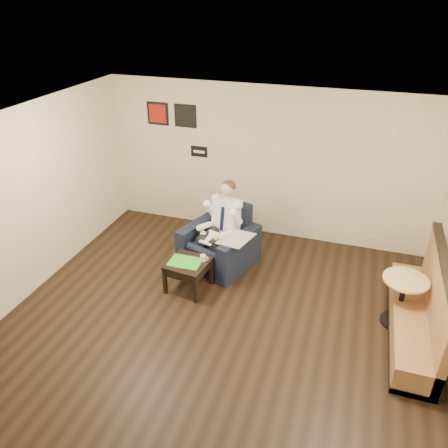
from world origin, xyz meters
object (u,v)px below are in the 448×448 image
(armchair, at_px, (219,238))
(side_table, at_px, (188,275))
(green_folder, at_px, (185,262))
(smartphone, at_px, (196,257))
(banquette, at_px, (418,300))
(seated_man, at_px, (214,231))
(coffee_mug, at_px, (203,258))
(cafe_table, at_px, (401,301))

(armchair, relative_size, side_table, 1.75)
(green_folder, bearing_deg, smartphone, 59.13)
(armchair, height_order, banquette, banquette)
(seated_man, xyz_separation_m, smartphone, (-0.11, -0.53, -0.20))
(seated_man, xyz_separation_m, side_table, (-0.19, -0.70, -0.45))
(coffee_mug, xyz_separation_m, smartphone, (-0.14, 0.06, -0.05))
(banquette, bearing_deg, green_folder, -179.95)
(armchair, xyz_separation_m, green_folder, (-0.26, -0.84, -0.01))
(green_folder, bearing_deg, cafe_table, 3.48)
(green_folder, height_order, coffee_mug, coffee_mug)
(armchair, bearing_deg, green_folder, -89.28)
(cafe_table, bearing_deg, side_table, -176.81)
(armchair, bearing_deg, side_table, -87.39)
(armchair, height_order, seated_man, seated_man)
(coffee_mug, distance_m, banquette, 3.08)
(green_folder, relative_size, banquette, 0.21)
(seated_man, height_order, coffee_mug, seated_man)
(coffee_mug, bearing_deg, banquette, -2.25)
(banquette, bearing_deg, smartphone, 176.77)
(smartphone, bearing_deg, banquette, 13.68)
(coffee_mug, height_order, cafe_table, cafe_table)
(smartphone, distance_m, cafe_table, 3.05)
(seated_man, bearing_deg, banquette, 5.20)
(seated_man, relative_size, banquette, 0.61)
(cafe_table, bearing_deg, seated_man, 169.91)
(armchair, xyz_separation_m, smartphone, (-0.15, -0.66, -0.01))
(banquette, height_order, cafe_table, banquette)
(armchair, xyz_separation_m, coffee_mug, (-0.02, -0.72, 0.03))
(side_table, height_order, smartphone, smartphone)
(green_folder, distance_m, cafe_table, 3.17)
(coffee_mug, bearing_deg, smartphone, 155.99)
(side_table, relative_size, smartphone, 3.93)
(armchair, height_order, cafe_table, armchair)
(green_folder, relative_size, coffee_mug, 4.74)
(green_folder, xyz_separation_m, coffee_mug, (0.25, 0.12, 0.05))
(seated_man, distance_m, cafe_table, 3.00)
(seated_man, relative_size, green_folder, 2.84)
(smartphone, bearing_deg, coffee_mug, -7.10)
(seated_man, distance_m, coffee_mug, 0.61)
(coffee_mug, bearing_deg, seated_man, 92.28)
(side_table, height_order, green_folder, green_folder)
(side_table, bearing_deg, cafe_table, 3.19)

